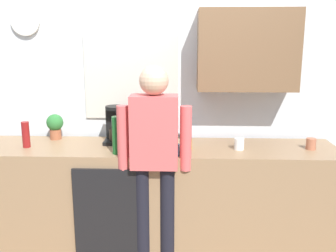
% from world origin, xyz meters
% --- Properties ---
extents(kitchen_counter, '(3.04, 0.64, 0.90)m').
position_xyz_m(kitchen_counter, '(0.00, 0.30, 0.45)').
color(kitchen_counter, '#937251').
rests_on(kitchen_counter, ground_plane).
extents(dishwasher_panel, '(0.56, 0.02, 0.81)m').
position_xyz_m(dishwasher_panel, '(-0.36, -0.03, 0.40)').
color(dishwasher_panel, black).
rests_on(dishwasher_panel, ground_plane).
extents(back_wall_assembly, '(4.64, 0.42, 2.60)m').
position_xyz_m(back_wall_assembly, '(0.09, 0.70, 1.35)').
color(back_wall_assembly, silver).
rests_on(back_wall_assembly, ground_plane).
extents(coffee_maker, '(0.20, 0.20, 0.33)m').
position_xyz_m(coffee_maker, '(-0.37, 0.43, 1.04)').
color(coffee_maker, black).
rests_on(coffee_maker, kitchen_counter).
extents(bottle_olive_oil, '(0.06, 0.06, 0.25)m').
position_xyz_m(bottle_olive_oil, '(-0.18, 0.33, 1.02)').
color(bottle_olive_oil, olive).
rests_on(bottle_olive_oil, kitchen_counter).
extents(bottle_red_vinegar, '(0.06, 0.06, 0.22)m').
position_xyz_m(bottle_red_vinegar, '(-1.10, 0.24, 1.01)').
color(bottle_red_vinegar, maroon).
rests_on(bottle_red_vinegar, kitchen_counter).
extents(bottle_green_wine, '(0.07, 0.07, 0.30)m').
position_xyz_m(bottle_green_wine, '(-0.30, 0.09, 1.05)').
color(bottle_green_wine, '#195923').
rests_on(bottle_green_wine, kitchen_counter).
extents(bottle_dark_sauce, '(0.06, 0.06, 0.18)m').
position_xyz_m(bottle_dark_sauce, '(-0.15, 0.23, 0.99)').
color(bottle_dark_sauce, black).
rests_on(bottle_dark_sauce, kitchen_counter).
extents(cup_yellow_cup, '(0.07, 0.07, 0.08)m').
position_xyz_m(cup_yellow_cup, '(0.26, 0.25, 0.94)').
color(cup_yellow_cup, yellow).
rests_on(cup_yellow_cup, kitchen_counter).
extents(cup_white_mug, '(0.08, 0.08, 0.09)m').
position_xyz_m(cup_white_mug, '(0.68, 0.24, 0.94)').
color(cup_white_mug, white).
rests_on(cup_white_mug, kitchen_counter).
extents(cup_terracotta_mug, '(0.08, 0.08, 0.09)m').
position_xyz_m(cup_terracotta_mug, '(1.28, 0.28, 0.94)').
color(cup_terracotta_mug, '#B26647').
rests_on(cup_terracotta_mug, kitchen_counter).
extents(mixing_bowl, '(0.22, 0.22, 0.08)m').
position_xyz_m(mixing_bowl, '(0.09, 0.07, 0.94)').
color(mixing_bowl, '#4C72A5').
rests_on(mixing_bowl, kitchen_counter).
extents(potted_plant, '(0.15, 0.15, 0.23)m').
position_xyz_m(potted_plant, '(-0.94, 0.52, 1.03)').
color(potted_plant, '#9E5638').
rests_on(potted_plant, kitchen_counter).
extents(dish_soap, '(0.06, 0.06, 0.18)m').
position_xyz_m(dish_soap, '(0.23, 0.54, 0.98)').
color(dish_soap, blue).
rests_on(dish_soap, kitchen_counter).
extents(person_at_sink, '(0.57, 0.22, 1.60)m').
position_xyz_m(person_at_sink, '(0.00, 0.00, 0.95)').
color(person_at_sink, black).
rests_on(person_at_sink, ground_plane).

